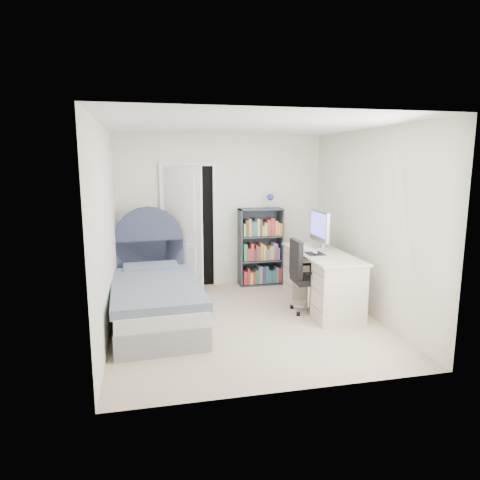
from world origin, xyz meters
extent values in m
cube|color=tan|center=(0.00, 0.00, -0.03)|extent=(3.40, 3.60, 0.05)
cube|color=white|center=(0.00, 0.00, 2.52)|extent=(3.40, 3.60, 0.05)
cube|color=silver|center=(0.00, 1.82, 1.25)|extent=(3.40, 0.05, 2.50)
cube|color=silver|center=(0.00, -1.82, 1.25)|extent=(3.40, 0.05, 2.50)
cube|color=silver|center=(-1.72, 0.00, 1.25)|extent=(0.05, 3.60, 2.50)
cube|color=silver|center=(1.72, 0.00, 1.25)|extent=(0.05, 3.60, 2.50)
cube|color=black|center=(-0.55, 1.80, 1.00)|extent=(0.80, 0.01, 2.00)
cube|color=white|center=(-0.98, 1.77, 1.00)|extent=(0.06, 0.06, 2.00)
cube|color=white|center=(-0.12, 1.77, 1.00)|extent=(0.06, 0.06, 2.00)
cube|color=white|center=(-0.55, 1.77, 2.03)|extent=(0.92, 0.06, 0.06)
cube|color=white|center=(-0.68, 1.47, 1.00)|extent=(0.57, 0.62, 2.00)
cube|color=gray|center=(-1.15, 0.23, 0.14)|extent=(1.16, 2.25, 0.29)
cube|color=silver|center=(-1.15, 0.23, 0.36)|extent=(1.14, 2.20, 0.18)
cube|color=slate|center=(-1.14, 0.12, 0.49)|extent=(1.18, 1.92, 0.11)
cube|color=slate|center=(-1.19, 1.02, 0.52)|extent=(0.81, 0.48, 0.13)
cube|color=#32364E|center=(-1.21, 1.37, 0.44)|extent=(1.05, 0.12, 0.88)
cylinder|color=#32364E|center=(-1.21, 1.37, 0.88)|extent=(1.05, 0.12, 1.04)
cylinder|color=tan|center=(-1.28, 1.45, 0.24)|extent=(0.03, 0.03, 0.47)
cylinder|color=tan|center=(-1.28, 1.77, 0.24)|extent=(0.03, 0.03, 0.47)
cylinder|color=tan|center=(-0.96, 1.45, 0.24)|extent=(0.03, 0.03, 0.47)
cylinder|color=tan|center=(-0.96, 1.77, 0.24)|extent=(0.03, 0.03, 0.47)
cube|color=tan|center=(-1.12, 1.61, 0.46)|extent=(0.38, 0.38, 0.03)
cube|color=tan|center=(-1.12, 1.61, 0.17)|extent=(0.34, 0.34, 0.02)
cube|color=#B24C33|center=(-1.17, 1.61, 0.49)|extent=(0.15, 0.21, 0.03)
cube|color=#3F598C|center=(-1.17, 1.61, 0.52)|extent=(0.14, 0.20, 0.03)
cube|color=#D8CC7F|center=(-1.17, 1.61, 0.55)|extent=(0.13, 0.19, 0.03)
cylinder|color=silver|center=(-1.11, 1.62, 0.01)|extent=(0.19, 0.19, 0.02)
cylinder|color=silver|center=(-1.11, 1.62, 0.67)|extent=(0.02, 0.02, 1.31)
sphere|color=silver|center=(-1.05, 1.59, 1.29)|extent=(0.08, 0.08, 0.08)
cube|color=#37414B|center=(0.28, 1.64, 0.65)|extent=(0.02, 0.31, 1.30)
cube|color=#37414B|center=(0.99, 1.64, 0.65)|extent=(0.02, 0.31, 1.30)
cube|color=#37414B|center=(0.63, 1.64, 1.29)|extent=(0.73, 0.31, 0.02)
cube|color=#37414B|center=(0.63, 1.64, 0.01)|extent=(0.73, 0.31, 0.02)
cube|color=#37414B|center=(0.63, 1.80, 0.65)|extent=(0.73, 0.01, 1.30)
cube|color=#37414B|center=(0.63, 1.64, 0.42)|extent=(0.69, 0.29, 0.02)
cube|color=#37414B|center=(0.63, 1.64, 0.83)|extent=(0.69, 0.29, 0.02)
cylinder|color=#2435A0|center=(0.79, 1.64, 1.31)|extent=(0.12, 0.12, 0.02)
cylinder|color=silver|center=(0.79, 1.64, 1.39)|extent=(0.02, 0.02, 0.17)
sphere|color=#2435A0|center=(0.79, 1.61, 1.49)|extent=(0.11, 0.11, 0.11)
cube|color=#B23333|center=(0.35, 1.62, 0.14)|extent=(0.06, 0.22, 0.22)
cube|color=#B23333|center=(0.41, 1.62, 0.16)|extent=(0.04, 0.22, 0.27)
cube|color=#D8BF4C|center=(0.46, 1.62, 0.13)|extent=(0.05, 0.22, 0.20)
cube|color=#B23333|center=(0.51, 1.62, 0.13)|extent=(0.03, 0.22, 0.21)
cube|color=#337F4C|center=(0.55, 1.62, 0.15)|extent=(0.05, 0.22, 0.23)
cube|color=#7F72B2|center=(0.62, 1.62, 0.18)|extent=(0.06, 0.22, 0.29)
cube|color=#3F3F3F|center=(0.67, 1.62, 0.18)|extent=(0.04, 0.22, 0.29)
cube|color=#335999|center=(0.72, 1.62, 0.18)|extent=(0.05, 0.22, 0.29)
cube|color=#337F4C|center=(0.77, 1.62, 0.15)|extent=(0.03, 0.22, 0.23)
cube|color=#335999|center=(0.82, 1.62, 0.13)|extent=(0.04, 0.22, 0.20)
cube|color=#337F4C|center=(0.87, 1.62, 0.14)|extent=(0.04, 0.22, 0.22)
cube|color=#7F72B2|center=(0.91, 1.62, 0.16)|extent=(0.03, 0.22, 0.26)
cube|color=#B23333|center=(0.96, 1.62, 0.16)|extent=(0.05, 0.22, 0.25)
cube|color=#337F4C|center=(0.35, 1.62, 0.58)|extent=(0.06, 0.22, 0.28)
cube|color=#B23333|center=(0.41, 1.62, 0.54)|extent=(0.05, 0.22, 0.21)
cube|color=#B23333|center=(0.47, 1.62, 0.58)|extent=(0.05, 0.22, 0.29)
cube|color=#3F3F3F|center=(0.51, 1.62, 0.53)|extent=(0.03, 0.22, 0.19)
cube|color=#B23333|center=(0.55, 1.62, 0.56)|extent=(0.04, 0.22, 0.26)
cube|color=#337F4C|center=(0.59, 1.62, 0.55)|extent=(0.03, 0.22, 0.23)
cube|color=orange|center=(0.63, 1.62, 0.58)|extent=(0.05, 0.22, 0.28)
cube|color=#D8BF4C|center=(0.68, 1.62, 0.56)|extent=(0.05, 0.22, 0.25)
cube|color=#7F72B2|center=(0.74, 1.62, 0.53)|extent=(0.06, 0.22, 0.18)
cube|color=#D8BF4C|center=(0.80, 1.62, 0.55)|extent=(0.06, 0.22, 0.23)
cube|color=#7F72B2|center=(0.85, 1.62, 0.58)|extent=(0.03, 0.22, 0.28)
cube|color=#994C7F|center=(0.89, 1.62, 0.57)|extent=(0.03, 0.22, 0.27)
cube|color=#7F72B2|center=(0.93, 1.62, 0.53)|extent=(0.03, 0.22, 0.19)
cube|color=#D8BF4C|center=(0.34, 1.62, 0.96)|extent=(0.03, 0.22, 0.21)
cube|color=#3F3F3F|center=(0.38, 1.62, 0.99)|extent=(0.04, 0.22, 0.27)
cube|color=orange|center=(0.43, 1.62, 0.99)|extent=(0.05, 0.22, 0.28)
cube|color=#337F4C|center=(0.47, 1.62, 0.97)|extent=(0.03, 0.22, 0.24)
cube|color=#335999|center=(0.52, 1.62, 0.97)|extent=(0.06, 0.22, 0.24)
cube|color=#D8BF4C|center=(0.57, 1.62, 0.99)|extent=(0.04, 0.22, 0.28)
cube|color=#3F3F3F|center=(0.62, 1.62, 0.99)|extent=(0.03, 0.22, 0.27)
cube|color=#D8BF4C|center=(0.65, 1.62, 0.94)|extent=(0.03, 0.22, 0.17)
cube|color=#D8BF4C|center=(0.70, 1.62, 0.96)|extent=(0.04, 0.22, 0.21)
cube|color=#B23333|center=(0.75, 1.62, 0.98)|extent=(0.05, 0.22, 0.26)
cube|color=#B23333|center=(0.81, 1.62, 1.00)|extent=(0.06, 0.22, 0.29)
cube|color=orange|center=(0.88, 1.62, 0.97)|extent=(0.05, 0.22, 0.24)
cube|color=#D8BF4C|center=(0.93, 1.62, 0.96)|extent=(0.03, 0.22, 0.21)
cube|color=orange|center=(0.98, 1.62, 0.95)|extent=(0.06, 0.22, 0.19)
cube|color=beige|center=(1.18, 0.32, 0.79)|extent=(0.66, 1.65, 0.03)
cube|color=beige|center=(1.18, -0.27, 0.39)|extent=(0.61, 0.44, 0.77)
cube|color=beige|center=(1.18, 0.90, 0.39)|extent=(0.61, 0.44, 0.77)
cube|color=silver|center=(1.29, 0.65, 0.81)|extent=(0.18, 0.18, 0.01)
cube|color=silver|center=(1.32, 0.65, 0.93)|extent=(0.03, 0.07, 0.24)
cube|color=silver|center=(1.27, 0.65, 1.13)|extent=(0.05, 0.61, 0.44)
cube|color=#5952C7|center=(1.24, 0.65, 1.15)|extent=(0.00, 0.55, 0.35)
cube|color=white|center=(1.05, 0.65, 0.81)|extent=(0.14, 0.44, 0.02)
cube|color=black|center=(1.05, 0.26, 0.80)|extent=(0.24, 0.29, 0.00)
ellipsoid|color=white|center=(1.05, 0.26, 0.82)|extent=(0.07, 0.11, 0.03)
cube|color=silver|center=(1.08, 0.17, 0.06)|extent=(0.26, 0.05, 0.02)
cylinder|color=black|center=(1.20, 0.16, 0.03)|extent=(0.05, 0.05, 0.06)
cube|color=silver|center=(0.99, 0.29, 0.06)|extent=(0.12, 0.26, 0.02)
cylinder|color=black|center=(1.04, 0.41, 0.03)|extent=(0.05, 0.05, 0.06)
cube|color=silver|center=(0.85, 0.25, 0.06)|extent=(0.23, 0.19, 0.02)
cylinder|color=black|center=(0.75, 0.33, 0.03)|extent=(0.05, 0.05, 0.06)
cube|color=silver|center=(0.85, 0.10, 0.06)|extent=(0.24, 0.18, 0.02)
cylinder|color=black|center=(0.74, 0.03, 0.03)|extent=(0.05, 0.05, 0.06)
cube|color=silver|center=(0.99, 0.05, 0.06)|extent=(0.11, 0.26, 0.02)
cylinder|color=black|center=(1.02, -0.07, 0.03)|extent=(0.05, 0.05, 0.06)
cylinder|color=silver|center=(0.95, 0.17, 0.25)|extent=(0.05, 0.05, 0.39)
cube|color=black|center=(0.95, 0.17, 0.47)|extent=(0.46, 0.46, 0.08)
cube|color=black|center=(0.74, 0.18, 0.77)|extent=(0.08, 0.41, 0.51)
cube|color=black|center=(0.92, -0.07, 0.62)|extent=(0.28, 0.05, 0.03)
cube|color=black|center=(0.94, 0.41, 0.62)|extent=(0.28, 0.05, 0.03)
camera|label=1|loc=(-1.22, -5.21, 2.06)|focal=32.00mm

